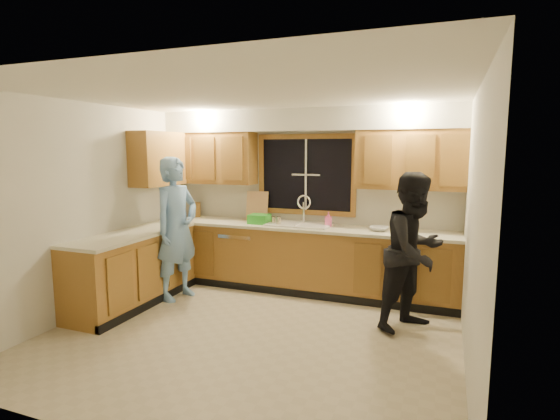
% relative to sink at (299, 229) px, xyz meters
% --- Properties ---
extents(floor, '(4.20, 4.20, 0.00)m').
position_rel_sink_xyz_m(floor, '(0.00, -1.60, -0.86)').
color(floor, '#B7AA8D').
rests_on(floor, ground).
extents(ceiling, '(4.20, 4.20, 0.00)m').
position_rel_sink_xyz_m(ceiling, '(0.00, -1.60, 1.64)').
color(ceiling, white).
extents(wall_back, '(4.20, 0.00, 4.20)m').
position_rel_sink_xyz_m(wall_back, '(0.00, 0.30, 0.39)').
color(wall_back, beige).
rests_on(wall_back, ground).
extents(wall_left, '(0.00, 3.80, 3.80)m').
position_rel_sink_xyz_m(wall_left, '(-2.10, -1.60, 0.39)').
color(wall_left, beige).
rests_on(wall_left, ground).
extents(wall_right, '(0.00, 3.80, 3.80)m').
position_rel_sink_xyz_m(wall_right, '(2.10, -1.60, 0.39)').
color(wall_right, beige).
rests_on(wall_right, ground).
extents(base_cabinets_back, '(4.20, 0.60, 0.88)m').
position_rel_sink_xyz_m(base_cabinets_back, '(0.00, -0.00, -0.42)').
color(base_cabinets_back, '#A3702F').
rests_on(base_cabinets_back, ground).
extents(base_cabinets_left, '(0.60, 1.90, 0.88)m').
position_rel_sink_xyz_m(base_cabinets_left, '(-1.80, -1.25, -0.42)').
color(base_cabinets_left, '#A3702F').
rests_on(base_cabinets_left, ground).
extents(countertop_back, '(4.20, 0.63, 0.04)m').
position_rel_sink_xyz_m(countertop_back, '(0.00, -0.02, 0.04)').
color(countertop_back, beige).
rests_on(countertop_back, base_cabinets_back).
extents(countertop_left, '(0.63, 1.90, 0.04)m').
position_rel_sink_xyz_m(countertop_left, '(-1.79, -1.25, 0.04)').
color(countertop_left, beige).
rests_on(countertop_left, base_cabinets_left).
extents(upper_cabinets_left, '(1.35, 0.33, 0.75)m').
position_rel_sink_xyz_m(upper_cabinets_left, '(-1.43, 0.13, 0.96)').
color(upper_cabinets_left, '#A3702F').
rests_on(upper_cabinets_left, wall_back).
extents(upper_cabinets_right, '(1.35, 0.33, 0.75)m').
position_rel_sink_xyz_m(upper_cabinets_right, '(1.43, 0.13, 0.96)').
color(upper_cabinets_right, '#A3702F').
rests_on(upper_cabinets_right, wall_back).
extents(upper_cabinets_return, '(0.33, 0.90, 0.75)m').
position_rel_sink_xyz_m(upper_cabinets_return, '(-1.94, -0.48, 0.96)').
color(upper_cabinets_return, '#A3702F').
rests_on(upper_cabinets_return, wall_left).
extents(soffit, '(4.20, 0.35, 0.30)m').
position_rel_sink_xyz_m(soffit, '(0.00, 0.12, 1.49)').
color(soffit, silver).
rests_on(soffit, wall_back).
extents(window_frame, '(1.44, 0.03, 1.14)m').
position_rel_sink_xyz_m(window_frame, '(0.00, 0.29, 0.74)').
color(window_frame, black).
rests_on(window_frame, wall_back).
extents(sink, '(0.86, 0.52, 0.57)m').
position_rel_sink_xyz_m(sink, '(0.00, 0.00, 0.00)').
color(sink, white).
rests_on(sink, countertop_back).
extents(dishwasher, '(0.60, 0.56, 0.82)m').
position_rel_sink_xyz_m(dishwasher, '(-0.85, -0.01, -0.45)').
color(dishwasher, white).
rests_on(dishwasher, floor).
extents(stove, '(0.58, 0.75, 0.90)m').
position_rel_sink_xyz_m(stove, '(-1.80, -1.82, -0.41)').
color(stove, white).
rests_on(stove, floor).
extents(man, '(0.58, 0.76, 1.86)m').
position_rel_sink_xyz_m(man, '(-1.40, -0.87, 0.07)').
color(man, '#74A3DC').
rests_on(man, floor).
extents(woman, '(1.01, 1.06, 1.72)m').
position_rel_sink_xyz_m(woman, '(1.58, -0.81, -0.00)').
color(woman, black).
rests_on(woman, floor).
extents(knife_block, '(0.15, 0.14, 0.23)m').
position_rel_sink_xyz_m(knife_block, '(-1.74, 0.16, 0.17)').
color(knife_block, olive).
rests_on(knife_block, countertop_back).
extents(cutting_board, '(0.34, 0.16, 0.42)m').
position_rel_sink_xyz_m(cutting_board, '(-0.72, 0.19, 0.27)').
color(cutting_board, tan).
rests_on(cutting_board, countertop_back).
extents(dish_crate, '(0.28, 0.26, 0.13)m').
position_rel_sink_xyz_m(dish_crate, '(-0.58, -0.06, 0.12)').
color(dish_crate, green).
rests_on(dish_crate, countertop_back).
extents(soap_bottle, '(0.11, 0.11, 0.20)m').
position_rel_sink_xyz_m(soap_bottle, '(0.40, 0.04, 0.16)').
color(soap_bottle, pink).
rests_on(soap_bottle, countertop_back).
extents(bowl, '(0.26, 0.26, 0.06)m').
position_rel_sink_xyz_m(bowl, '(1.09, -0.04, 0.08)').
color(bowl, silver).
rests_on(bowl, countertop_back).
extents(can_left, '(0.07, 0.07, 0.11)m').
position_rel_sink_xyz_m(can_left, '(-0.35, -0.08, 0.11)').
color(can_left, beige).
rests_on(can_left, countertop_back).
extents(can_right, '(0.09, 0.09, 0.13)m').
position_rel_sink_xyz_m(can_right, '(-0.26, -0.14, 0.12)').
color(can_right, beige).
rests_on(can_right, countertop_back).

